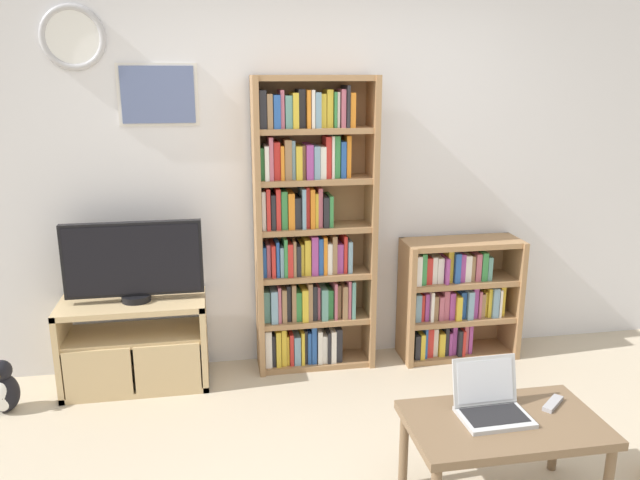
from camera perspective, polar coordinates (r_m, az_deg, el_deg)
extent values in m
cube|color=silver|center=(4.17, -0.60, 6.14)|extent=(6.65, 0.06, 2.60)
torus|color=#B2B2B7|center=(4.09, -21.67, 16.83)|extent=(0.38, 0.04, 0.38)
cylinder|color=white|center=(4.09, -21.67, 16.83)|extent=(0.31, 0.02, 0.31)
cube|color=silver|center=(4.04, -14.59, 12.73)|extent=(0.48, 0.01, 0.38)
cube|color=slate|center=(4.03, -14.60, 12.73)|extent=(0.44, 0.02, 0.34)
cube|color=tan|center=(4.26, -22.34, -9.11)|extent=(0.04, 0.42, 0.57)
cube|color=tan|center=(4.15, -10.54, -8.81)|extent=(0.04, 0.42, 0.57)
cube|color=tan|center=(4.08, -16.79, -5.58)|extent=(0.90, 0.42, 0.04)
cube|color=tan|center=(4.29, -16.25, -12.27)|extent=(0.90, 0.42, 0.04)
cube|color=tan|center=(4.16, -16.57, -8.29)|extent=(0.82, 0.38, 0.04)
cube|color=tan|center=(4.08, -19.64, -11.42)|extent=(0.40, 0.02, 0.31)
cube|color=tan|center=(4.02, -13.74, -11.31)|extent=(0.40, 0.02, 0.31)
cylinder|color=black|center=(4.06, -16.44, -5.09)|extent=(0.18, 0.18, 0.04)
cube|color=black|center=(3.99, -16.71, -1.68)|extent=(0.84, 0.05, 0.47)
cube|color=black|center=(3.96, -16.75, -1.79)|extent=(0.80, 0.01, 0.43)
cube|color=#9E754C|center=(4.01, -5.71, 0.84)|extent=(0.04, 0.27, 1.93)
cube|color=#9E754C|center=(4.13, 4.65, 1.28)|extent=(0.04, 0.27, 1.93)
cube|color=#9E754C|center=(4.17, -0.74, 1.47)|extent=(0.78, 0.02, 1.93)
cube|color=#9E754C|center=(4.38, -0.43, -11.06)|extent=(0.71, 0.23, 0.04)
cube|color=#9E754C|center=(4.25, -0.44, -7.23)|extent=(0.71, 0.23, 0.04)
cube|color=#9E754C|center=(4.14, -0.44, -3.18)|extent=(0.71, 0.23, 0.04)
cube|color=#9E754C|center=(4.05, -0.45, 1.07)|extent=(0.71, 0.23, 0.04)
cube|color=#9E754C|center=(3.99, -0.46, 5.48)|extent=(0.71, 0.23, 0.04)
cube|color=#9E754C|center=(3.95, -0.47, 10.01)|extent=(0.71, 0.23, 0.04)
cube|color=#9E754C|center=(3.93, -0.48, 14.60)|extent=(0.71, 0.23, 0.04)
cube|color=white|center=(4.29, -4.82, -9.53)|extent=(0.04, 0.19, 0.26)
cube|color=#232328|center=(4.30, -4.33, -9.71)|extent=(0.02, 0.17, 0.22)
cube|color=gold|center=(4.29, -3.92, -9.52)|extent=(0.03, 0.19, 0.25)
cube|color=gold|center=(4.30, -3.42, -9.43)|extent=(0.03, 0.17, 0.26)
cube|color=gold|center=(4.32, -3.05, -9.70)|extent=(0.02, 0.17, 0.21)
cube|color=red|center=(4.31, -2.72, -9.61)|extent=(0.02, 0.18, 0.22)
cube|color=#759EB7|center=(4.32, -2.22, -9.70)|extent=(0.04, 0.18, 0.20)
cube|color=gold|center=(4.32, -1.72, -9.49)|extent=(0.02, 0.19, 0.23)
cube|color=#232328|center=(4.32, -1.42, -9.40)|extent=(0.02, 0.17, 0.24)
cube|color=#2856A8|center=(4.33, -1.12, -9.49)|extent=(0.02, 0.18, 0.22)
cube|color=#2856A8|center=(4.32, -0.70, -9.20)|extent=(0.03, 0.18, 0.27)
cube|color=white|center=(4.33, -0.20, -9.39)|extent=(0.03, 0.20, 0.23)
cube|color=white|center=(4.35, 0.27, -9.55)|extent=(0.03, 0.19, 0.20)
cube|color=#232328|center=(4.34, 0.63, -9.40)|extent=(0.02, 0.20, 0.22)
cube|color=white|center=(4.35, 1.04, -9.34)|extent=(0.03, 0.20, 0.23)
cube|color=#232328|center=(4.36, 1.55, -9.22)|extent=(0.04, 0.18, 0.24)
cube|color=#5B9389|center=(4.18, -4.94, -5.84)|extent=(0.04, 0.16, 0.21)
cube|color=#759EB7|center=(4.17, -4.30, -5.79)|extent=(0.04, 0.20, 0.22)
cube|color=#B75B70|center=(4.18, -3.83, -5.61)|extent=(0.02, 0.19, 0.24)
cube|color=#93704C|center=(4.18, -3.41, -5.70)|extent=(0.03, 0.20, 0.23)
cube|color=#232328|center=(4.19, -2.99, -5.52)|extent=(0.03, 0.17, 0.25)
cube|color=#93704C|center=(4.19, -2.53, -5.46)|extent=(0.03, 0.19, 0.26)
cube|color=#388947|center=(4.20, -2.08, -5.78)|extent=(0.04, 0.18, 0.20)
cube|color=gold|center=(4.20, -1.54, -5.64)|extent=(0.04, 0.21, 0.22)
cube|color=#93704C|center=(4.20, -1.07, -5.36)|extent=(0.03, 0.20, 0.26)
cube|color=#232328|center=(4.21, -0.64, -5.46)|extent=(0.03, 0.18, 0.24)
cube|color=#B75B70|center=(4.22, -0.27, -5.49)|extent=(0.02, 0.17, 0.23)
cube|color=#5B9389|center=(4.22, 0.23, -5.57)|extent=(0.04, 0.21, 0.22)
cube|color=#388947|center=(4.24, 0.78, -5.59)|extent=(0.04, 0.17, 0.20)
cube|color=#B75B70|center=(4.22, 1.23, -5.27)|extent=(0.02, 0.20, 0.25)
cube|color=#93704C|center=(4.24, 1.55, -5.36)|extent=(0.03, 0.16, 0.23)
cube|color=#93704C|center=(4.24, 2.06, -5.37)|extent=(0.03, 0.21, 0.23)
cube|color=#B75B70|center=(4.24, 2.47, -5.11)|extent=(0.02, 0.20, 0.27)
cube|color=#5B9389|center=(4.25, 2.82, -5.14)|extent=(0.02, 0.21, 0.26)
cube|color=#2856A8|center=(4.08, -5.16, -1.79)|extent=(0.02, 0.17, 0.20)
cube|color=#B75B70|center=(4.08, -4.80, -1.67)|extent=(0.02, 0.17, 0.21)
cube|color=red|center=(4.07, -4.38, -1.68)|extent=(0.03, 0.20, 0.21)
cube|color=#2856A8|center=(4.08, -4.00, -1.52)|extent=(0.02, 0.19, 0.23)
cube|color=#759EB7|center=(4.08, -3.62, -1.75)|extent=(0.02, 0.19, 0.20)
cube|color=#388947|center=(4.08, -3.29, -1.37)|extent=(0.02, 0.20, 0.25)
cube|color=red|center=(4.08, -2.88, -1.58)|extent=(0.03, 0.21, 0.22)
cube|color=#93704C|center=(4.09, -2.48, -1.44)|extent=(0.02, 0.20, 0.24)
cube|color=#232328|center=(4.10, -2.11, -1.64)|extent=(0.03, 0.20, 0.20)
cube|color=gold|center=(4.10, -1.75, -1.57)|extent=(0.02, 0.17, 0.21)
cube|color=gold|center=(4.10, -1.28, -1.36)|extent=(0.04, 0.18, 0.24)
cube|color=#9E4293|center=(4.10, -0.66, -1.19)|extent=(0.04, 0.19, 0.26)
cube|color=#2856A8|center=(4.11, -0.10, -1.27)|extent=(0.03, 0.18, 0.24)
cube|color=orange|center=(4.12, 0.29, -1.19)|extent=(0.02, 0.19, 0.25)
cube|color=white|center=(4.13, 0.70, -1.46)|extent=(0.03, 0.19, 0.21)
cube|color=#93704C|center=(4.13, 1.14, -1.13)|extent=(0.03, 0.19, 0.26)
cube|color=#9E4293|center=(4.15, 1.65, -1.47)|extent=(0.04, 0.17, 0.20)
cube|color=red|center=(4.15, 2.14, -1.10)|extent=(0.02, 0.17, 0.25)
cube|color=#759EB7|center=(4.16, 2.55, -1.32)|extent=(0.03, 0.18, 0.21)
cube|color=white|center=(3.99, -5.25, 2.86)|extent=(0.02, 0.19, 0.25)
cube|color=red|center=(3.99, -4.85, 2.99)|extent=(0.02, 0.21, 0.26)
cube|color=#232328|center=(4.00, -4.40, 2.74)|extent=(0.03, 0.19, 0.22)
cube|color=red|center=(4.00, -3.95, 3.01)|extent=(0.03, 0.19, 0.26)
cube|color=#388947|center=(4.00, -3.40, 2.92)|extent=(0.04, 0.18, 0.24)
cube|color=orange|center=(4.01, -2.78, 2.85)|extent=(0.04, 0.20, 0.23)
cube|color=#232328|center=(4.02, -2.18, 2.65)|extent=(0.04, 0.19, 0.20)
cube|color=#759EB7|center=(4.01, -1.66, 3.07)|extent=(0.02, 0.21, 0.26)
cube|color=red|center=(4.02, -1.29, 3.14)|extent=(0.02, 0.17, 0.26)
cube|color=orange|center=(4.02, -0.87, 3.08)|extent=(0.03, 0.20, 0.25)
cube|color=gold|center=(4.04, -0.48, 2.89)|extent=(0.02, 0.17, 0.22)
cube|color=#B75B70|center=(4.04, -0.13, 3.13)|extent=(0.03, 0.17, 0.25)
cube|color=#232328|center=(4.05, 0.38, 2.75)|extent=(0.04, 0.19, 0.20)
cube|color=#388947|center=(4.05, 0.84, 2.80)|extent=(0.02, 0.18, 0.20)
cube|color=#388947|center=(3.94, -5.38, 7.03)|extent=(0.02, 0.17, 0.20)
cube|color=white|center=(3.93, -5.00, 7.13)|extent=(0.03, 0.21, 0.21)
cube|color=#B75B70|center=(3.93, -4.60, 7.52)|extent=(0.02, 0.20, 0.26)
cube|color=red|center=(3.95, -4.07, 7.32)|extent=(0.04, 0.17, 0.23)
cube|color=orange|center=(3.95, -3.59, 7.16)|extent=(0.02, 0.20, 0.21)
cube|color=#93704C|center=(3.95, -3.06, 7.44)|extent=(0.04, 0.19, 0.25)
cube|color=#759EB7|center=(3.96, -2.57, 7.42)|extent=(0.02, 0.17, 0.24)
cube|color=gold|center=(3.96, -2.09, 7.19)|extent=(0.04, 0.20, 0.21)
cube|color=#93704C|center=(3.97, -1.65, 7.22)|extent=(0.02, 0.16, 0.21)
cube|color=#9E4293|center=(3.97, -1.13, 7.26)|extent=(0.04, 0.21, 0.22)
cube|color=#759EB7|center=(3.98, -0.48, 7.22)|extent=(0.04, 0.20, 0.21)
cube|color=white|center=(3.99, 0.09, 7.20)|extent=(0.04, 0.19, 0.20)
cube|color=red|center=(3.99, 0.60, 7.65)|extent=(0.03, 0.17, 0.26)
cube|color=white|center=(4.00, 1.00, 7.68)|extent=(0.02, 0.18, 0.26)
cube|color=#388947|center=(4.01, 1.41, 7.69)|extent=(0.03, 0.16, 0.26)
cube|color=#2856A8|center=(4.01, 1.95, 7.45)|extent=(0.03, 0.17, 0.23)
cube|color=orange|center=(4.02, 2.44, 7.71)|extent=(0.03, 0.16, 0.26)
cube|color=#232328|center=(3.90, -5.34, 11.83)|extent=(0.04, 0.20, 0.23)
cube|color=#93704C|center=(3.91, -4.72, 11.69)|extent=(0.03, 0.21, 0.21)
cube|color=#2856A8|center=(3.91, -4.10, 11.66)|extent=(0.04, 0.21, 0.20)
cube|color=#B75B70|center=(3.92, -3.60, 11.88)|extent=(0.02, 0.19, 0.23)
cube|color=#5B9389|center=(3.92, -3.02, 11.66)|extent=(0.04, 0.20, 0.20)
cube|color=gold|center=(3.92, -2.41, 11.78)|extent=(0.04, 0.21, 0.21)
cube|color=#232328|center=(3.94, -1.81, 11.95)|extent=(0.04, 0.17, 0.23)
cube|color=orange|center=(3.93, -1.23, 11.92)|extent=(0.02, 0.21, 0.23)
cube|color=white|center=(3.94, -0.84, 11.93)|extent=(0.02, 0.21, 0.23)
cube|color=#759EB7|center=(3.95, -0.38, 11.83)|extent=(0.03, 0.20, 0.21)
cube|color=gold|center=(3.96, 0.13, 11.78)|extent=(0.04, 0.17, 0.20)
cube|color=gold|center=(3.97, 0.73, 11.96)|extent=(0.04, 0.16, 0.23)
cube|color=#388947|center=(3.97, 1.22, 11.86)|extent=(0.02, 0.18, 0.22)
cube|color=white|center=(3.98, 1.49, 11.86)|extent=(0.02, 0.17, 0.21)
cube|color=#B75B70|center=(3.98, 1.91, 11.97)|extent=(0.03, 0.20, 0.23)
cube|color=#232328|center=(3.98, 2.33, 12.14)|extent=(0.02, 0.21, 0.25)
cube|color=orange|center=(3.99, 2.74, 11.82)|extent=(0.03, 0.20, 0.21)
cube|color=#9E754C|center=(4.34, 7.86, -5.67)|extent=(0.04, 0.31, 0.84)
cube|color=#9E754C|center=(4.63, 17.11, -4.88)|extent=(0.04, 0.31, 0.84)
cube|color=#9E754C|center=(4.60, 11.94, -4.66)|extent=(0.81, 0.02, 0.84)
cube|color=#9E754C|center=(4.62, 12.35, -9.98)|extent=(0.74, 0.28, 0.04)
cube|color=#9E754C|center=(4.51, 12.54, -6.88)|extent=(0.74, 0.28, 0.04)
cube|color=#9E754C|center=(4.42, 12.74, -3.65)|extent=(0.74, 0.28, 0.04)
cube|color=#9E754C|center=(4.35, 12.94, -0.29)|extent=(0.74, 0.28, 0.04)
cube|color=#388947|center=(4.47, 8.06, -8.87)|extent=(0.02, 0.21, 0.22)
cube|color=#232328|center=(4.48, 8.47, -9.14)|extent=(0.04, 0.25, 0.17)
cube|color=gold|center=(4.48, 8.90, -9.07)|extent=(0.03, 0.25, 0.18)
cube|color=#2856A8|center=(4.49, 9.24, -8.81)|extent=(0.02, 0.23, 0.22)
cube|color=red|center=(4.51, 9.63, -8.80)|extent=(0.04, 0.22, 0.21)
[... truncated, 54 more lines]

